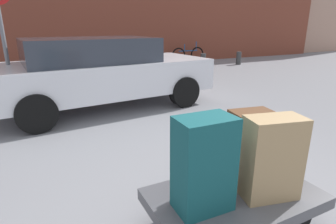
% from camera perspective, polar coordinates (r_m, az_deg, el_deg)
% --- Properties ---
extents(luggage_cart, '(1.36, 0.82, 0.34)m').
position_cam_1_polar(luggage_cart, '(2.39, 13.67, -17.58)').
color(luggage_cart, '#4C4C51').
rests_on(luggage_cart, ground_plane).
extents(suitcase_teal_center, '(0.41, 0.28, 0.71)m').
position_cam_1_polar(suitcase_teal_center, '(1.97, 7.56, -10.93)').
color(suitcase_teal_center, '#144C51').
rests_on(suitcase_teal_center, luggage_cart).
extents(suitcase_brown_front_left, '(0.39, 0.32, 0.62)m').
position_cam_1_polar(suitcase_brown_front_left, '(2.43, 16.94, -7.00)').
color(suitcase_brown_front_left, '#51331E').
rests_on(suitcase_brown_front_left, luggage_cart).
extents(suitcase_tan_front_right, '(0.47, 0.33, 0.66)m').
position_cam_1_polar(suitcase_tan_front_right, '(2.24, 20.96, -9.05)').
color(suitcase_tan_front_right, '#9E7F56').
rests_on(suitcase_tan_front_right, luggage_cart).
extents(parked_car, '(4.43, 2.20, 1.42)m').
position_cam_1_polar(parked_car, '(5.74, -13.91, 8.35)').
color(parked_car, silver).
rests_on(parked_car, ground_plane).
extents(bicycle_leaning, '(1.76, 0.18, 0.96)m').
position_cam_1_polar(bicycle_leaning, '(12.77, 4.25, 11.88)').
color(bicycle_leaning, black).
rests_on(bicycle_leaning, ground_plane).
extents(bollard_kerb_near, '(0.22, 0.22, 0.56)m').
position_cam_1_polar(bollard_kerb_near, '(10.33, -4.72, 10.01)').
color(bollard_kerb_near, '#383838').
rests_on(bollard_kerb_near, ground_plane).
extents(bollard_kerb_mid, '(0.22, 0.22, 0.56)m').
position_cam_1_polar(bollard_kerb_mid, '(10.91, 2.04, 10.45)').
color(bollard_kerb_mid, '#383838').
rests_on(bollard_kerb_mid, ground_plane).
extents(bollard_kerb_far, '(0.22, 0.22, 0.56)m').
position_cam_1_polar(bollard_kerb_far, '(11.53, 7.39, 10.71)').
color(bollard_kerb_far, '#383838').
rests_on(bollard_kerb_far, ground_plane).
extents(bollard_corner, '(0.22, 0.22, 0.56)m').
position_cam_1_polar(bollard_corner, '(12.68, 14.64, 10.91)').
color(bollard_corner, '#383838').
rests_on(bollard_corner, ground_plane).
extents(no_parking_sign, '(0.50, 0.10, 2.48)m').
position_cam_1_polar(no_parking_sign, '(5.75, -31.48, 14.07)').
color(no_parking_sign, slate).
rests_on(no_parking_sign, ground_plane).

